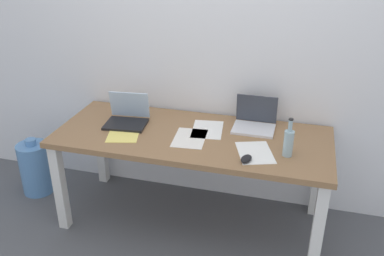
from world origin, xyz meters
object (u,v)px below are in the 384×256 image
(laptop_right, at_px, (255,122))
(beer_bottle, at_px, (289,142))
(laptop_left, at_px, (127,118))
(desk, at_px, (192,146))
(water_cooler_jug, at_px, (36,168))
(computer_mouse, at_px, (246,159))

(laptop_right, height_order, beer_bottle, beer_bottle)
(laptop_left, bearing_deg, laptop_right, 10.28)
(desk, distance_m, laptop_right, 0.48)
(laptop_left, relative_size, beer_bottle, 1.24)
(laptop_left, xyz_separation_m, beer_bottle, (1.16, -0.18, 0.05))
(desk, relative_size, water_cooler_jug, 3.90)
(laptop_left, relative_size, laptop_right, 1.08)
(desk, bearing_deg, laptop_left, 173.88)
(laptop_left, height_order, laptop_right, laptop_right)
(desk, xyz_separation_m, laptop_left, (-0.50, 0.05, 0.13))
(desk, bearing_deg, computer_mouse, -32.52)
(desk, xyz_separation_m, laptop_right, (0.40, 0.22, 0.13))
(beer_bottle, relative_size, computer_mouse, 2.53)
(computer_mouse, bearing_deg, laptop_left, 175.14)
(beer_bottle, xyz_separation_m, water_cooler_jug, (-2.00, 0.16, -0.59))
(beer_bottle, height_order, water_cooler_jug, beer_bottle)
(laptop_left, xyz_separation_m, laptop_right, (0.90, 0.16, 0.00))
(laptop_right, height_order, water_cooler_jug, laptop_right)
(water_cooler_jug, bearing_deg, computer_mouse, -9.50)
(desk, bearing_deg, laptop_right, 28.54)
(laptop_left, xyz_separation_m, computer_mouse, (0.92, -0.32, -0.03))
(computer_mouse, xyz_separation_m, water_cooler_jug, (-1.76, 0.30, -0.52))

